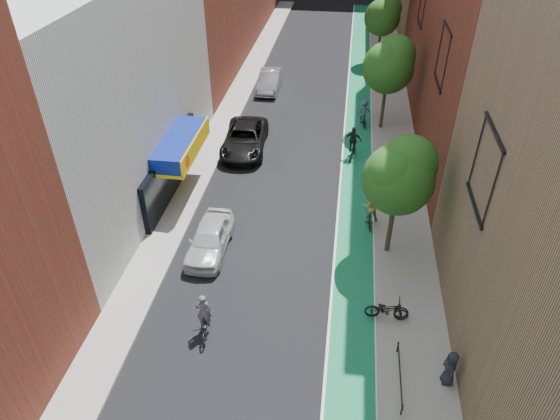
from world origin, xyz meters
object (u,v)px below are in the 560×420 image
at_px(cyclist_lane_far, 364,114).
at_px(pedestrian, 450,368).
at_px(parked_car_white, 210,239).
at_px(parked_car_black, 245,139).
at_px(cyclist_lane_mid, 353,146).
at_px(cyclist_lane_near, 370,210).
at_px(parked_car_silver, 270,81).
at_px(cyclist_lead, 204,321).

distance_m(cyclist_lane_far, pedestrian, 22.23).
xyz_separation_m(parked_car_white, pedestrian, (10.91, -6.43, 0.18)).
height_order(parked_car_white, parked_car_black, parked_car_black).
bearing_deg(cyclist_lane_mid, cyclist_lane_near, 108.29).
relative_size(cyclist_lane_far, pedestrian, 1.21).
height_order(parked_car_white, cyclist_lane_mid, cyclist_lane_mid).
distance_m(cyclist_lane_mid, pedestrian, 17.48).
distance_m(parked_car_silver, cyclist_lane_far, 9.77).
bearing_deg(cyclist_lane_mid, pedestrian, 113.10).
bearing_deg(parked_car_silver, pedestrian, -68.49).
distance_m(cyclist_lead, cyclist_lane_near, 10.95).
height_order(cyclist_lane_near, pedestrian, cyclist_lane_near).
distance_m(parked_car_white, cyclist_lane_mid, 12.66).
bearing_deg(cyclist_lane_near, parked_car_silver, -72.81).
bearing_deg(pedestrian, parked_car_black, -151.88).
distance_m(parked_car_white, pedestrian, 12.67).
relative_size(parked_car_black, parked_car_silver, 1.23).
bearing_deg(cyclist_lane_far, cyclist_lane_mid, 67.18).
bearing_deg(parked_car_black, parked_car_silver, 86.28).
bearing_deg(parked_car_white, cyclist_lane_near, 22.18).
distance_m(parked_car_white, cyclist_lane_near, 8.65).
height_order(cyclist_lane_mid, cyclist_lane_far, cyclist_lane_mid).
bearing_deg(pedestrian, cyclist_lane_near, -168.53).
bearing_deg(parked_car_silver, cyclist_lead, -87.46).
distance_m(cyclist_lane_near, pedestrian, 10.10).
height_order(parked_car_silver, cyclist_lane_far, cyclist_lane_far).
xyz_separation_m(parked_car_black, cyclist_lead, (1.44, -15.91, -0.14)).
bearing_deg(pedestrian, cyclist_lane_far, -176.71).
distance_m(cyclist_lane_near, cyclist_lane_mid, 7.42).
bearing_deg(parked_car_black, pedestrian, -60.19).
height_order(parked_car_white, cyclist_lane_far, cyclist_lane_far).
bearing_deg(parked_car_silver, parked_car_white, -89.72).
distance_m(parked_car_black, cyclist_lead, 15.97).
bearing_deg(parked_car_silver, cyclist_lane_near, -65.79).
relative_size(cyclist_lane_mid, pedestrian, 1.37).
distance_m(cyclist_lane_near, cyclist_lane_far, 12.32).
distance_m(parked_car_black, cyclist_lane_far, 9.34).
xyz_separation_m(parked_car_white, cyclist_lead, (1.12, -5.25, -0.07)).
height_order(parked_car_white, cyclist_lane_near, cyclist_lane_near).
bearing_deg(cyclist_lane_mid, cyclist_lead, 79.79).
bearing_deg(cyclist_lane_near, pedestrian, 99.17).
bearing_deg(cyclist_lane_far, parked_car_black, 16.78).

